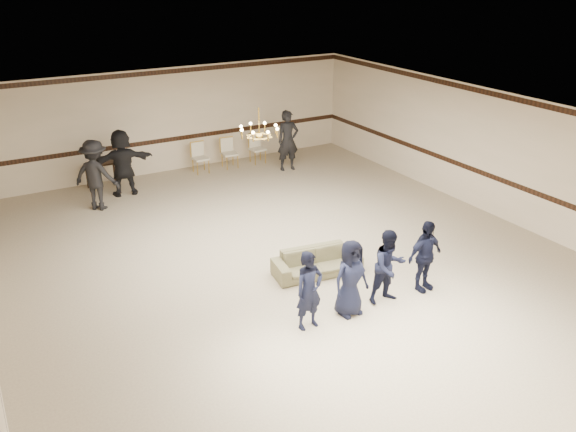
{
  "coord_description": "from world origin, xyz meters",
  "views": [
    {
      "loc": [
        -5.8,
        -10.43,
        6.15
      ],
      "look_at": [
        -0.12,
        -0.5,
        1.21
      ],
      "focal_mm": 37.1,
      "sensor_mm": 36.0,
      "label": 1
    }
  ],
  "objects_px": {
    "boy_d": "(425,256)",
    "adult_right": "(288,141)",
    "adult_left": "(96,175)",
    "console_table": "(102,175)",
    "boy_a": "(309,291)",
    "banquet_chair_mid": "(230,153)",
    "boy_c": "(389,267)",
    "banquet_chair_left": "(200,158)",
    "settee": "(317,262)",
    "adult_mid": "(122,163)",
    "chandelier": "(259,122)",
    "boy_b": "(351,278)",
    "banquet_chair_right": "(258,149)"
  },
  "relations": [
    {
      "from": "chandelier",
      "to": "boy_c",
      "type": "height_order",
      "value": "chandelier"
    },
    {
      "from": "banquet_chair_mid",
      "to": "console_table",
      "type": "xyz_separation_m",
      "value": [
        -4.0,
        0.2,
        -0.1
      ]
    },
    {
      "from": "boy_c",
      "to": "boy_d",
      "type": "height_order",
      "value": "same"
    },
    {
      "from": "chandelier",
      "to": "settee",
      "type": "relative_size",
      "value": 0.51
    },
    {
      "from": "boy_b",
      "to": "banquet_chair_left",
      "type": "bearing_deg",
      "value": 82.09
    },
    {
      "from": "boy_a",
      "to": "boy_c",
      "type": "distance_m",
      "value": 1.8
    },
    {
      "from": "boy_d",
      "to": "adult_left",
      "type": "height_order",
      "value": "adult_left"
    },
    {
      "from": "settee",
      "to": "adult_mid",
      "type": "height_order",
      "value": "adult_mid"
    },
    {
      "from": "boy_a",
      "to": "console_table",
      "type": "bearing_deg",
      "value": 95.01
    },
    {
      "from": "settee",
      "to": "banquet_chair_right",
      "type": "distance_m",
      "value": 7.71
    },
    {
      "from": "adult_left",
      "to": "console_table",
      "type": "xyz_separation_m",
      "value": [
        0.48,
        1.59,
        -0.57
      ]
    },
    {
      "from": "adult_left",
      "to": "adult_mid",
      "type": "distance_m",
      "value": 1.14
    },
    {
      "from": "boy_a",
      "to": "boy_d",
      "type": "relative_size",
      "value": 1.0
    },
    {
      "from": "settee",
      "to": "boy_d",
      "type": "bearing_deg",
      "value": -38.27
    },
    {
      "from": "banquet_chair_left",
      "to": "banquet_chair_right",
      "type": "distance_m",
      "value": 2.0
    },
    {
      "from": "boy_b",
      "to": "boy_d",
      "type": "height_order",
      "value": "same"
    },
    {
      "from": "boy_a",
      "to": "adult_left",
      "type": "bearing_deg",
      "value": 100.34
    },
    {
      "from": "adult_left",
      "to": "boy_d",
      "type": "bearing_deg",
      "value": 163.36
    },
    {
      "from": "banquet_chair_left",
      "to": "banquet_chair_mid",
      "type": "bearing_deg",
      "value": -1.27
    },
    {
      "from": "boy_d",
      "to": "adult_right",
      "type": "height_order",
      "value": "adult_right"
    },
    {
      "from": "adult_right",
      "to": "settee",
      "type": "bearing_deg",
      "value": -106.35
    },
    {
      "from": "boy_d",
      "to": "banquet_chair_right",
      "type": "relative_size",
      "value": 1.59
    },
    {
      "from": "boy_b",
      "to": "banquet_chair_left",
      "type": "distance_m",
      "value": 8.98
    },
    {
      "from": "settee",
      "to": "adult_left",
      "type": "relative_size",
      "value": 0.98
    },
    {
      "from": "boy_c",
      "to": "boy_a",
      "type": "bearing_deg",
      "value": -178.0
    },
    {
      "from": "chandelier",
      "to": "console_table",
      "type": "height_order",
      "value": "chandelier"
    },
    {
      "from": "boy_a",
      "to": "banquet_chair_mid",
      "type": "height_order",
      "value": "boy_a"
    },
    {
      "from": "boy_d",
      "to": "banquet_chair_left",
      "type": "height_order",
      "value": "boy_d"
    },
    {
      "from": "adult_left",
      "to": "banquet_chair_left",
      "type": "bearing_deg",
      "value": -116.33
    },
    {
      "from": "boy_b",
      "to": "banquet_chair_right",
      "type": "height_order",
      "value": "boy_b"
    },
    {
      "from": "adult_mid",
      "to": "boy_a",
      "type": "bearing_deg",
      "value": 102.76
    },
    {
      "from": "adult_left",
      "to": "console_table",
      "type": "relative_size",
      "value": 2.12
    },
    {
      "from": "chandelier",
      "to": "settee",
      "type": "xyz_separation_m",
      "value": [
        0.27,
        -2.05,
        -2.6
      ]
    },
    {
      "from": "adult_left",
      "to": "boy_c",
      "type": "bearing_deg",
      "value": 158.13
    },
    {
      "from": "adult_right",
      "to": "banquet_chair_left",
      "type": "distance_m",
      "value": 2.79
    },
    {
      "from": "boy_c",
      "to": "boy_d",
      "type": "xyz_separation_m",
      "value": [
        0.9,
        0.0,
        0.0
      ]
    },
    {
      "from": "boy_d",
      "to": "adult_mid",
      "type": "height_order",
      "value": "adult_mid"
    },
    {
      "from": "boy_c",
      "to": "banquet_chair_right",
      "type": "bearing_deg",
      "value": 80.96
    },
    {
      "from": "settee",
      "to": "adult_mid",
      "type": "relative_size",
      "value": 0.98
    },
    {
      "from": "chandelier",
      "to": "banquet_chair_mid",
      "type": "height_order",
      "value": "chandelier"
    },
    {
      "from": "adult_left",
      "to": "banquet_chair_mid",
      "type": "height_order",
      "value": "adult_left"
    },
    {
      "from": "adult_left",
      "to": "console_table",
      "type": "height_order",
      "value": "adult_left"
    },
    {
      "from": "boy_d",
      "to": "boy_a",
      "type": "bearing_deg",
      "value": 173.97
    },
    {
      "from": "boy_c",
      "to": "settee",
      "type": "distance_m",
      "value": 1.78
    },
    {
      "from": "boy_a",
      "to": "adult_mid",
      "type": "height_order",
      "value": "adult_mid"
    },
    {
      "from": "chandelier",
      "to": "boy_b",
      "type": "height_order",
      "value": "chandelier"
    },
    {
      "from": "boy_d",
      "to": "console_table",
      "type": "relative_size",
      "value": 1.68
    },
    {
      "from": "adult_left",
      "to": "boy_b",
      "type": "bearing_deg",
      "value": 152.4
    },
    {
      "from": "adult_mid",
      "to": "console_table",
      "type": "bearing_deg",
      "value": -59.24
    },
    {
      "from": "boy_a",
      "to": "console_table",
      "type": "relative_size",
      "value": 1.68
    }
  ]
}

